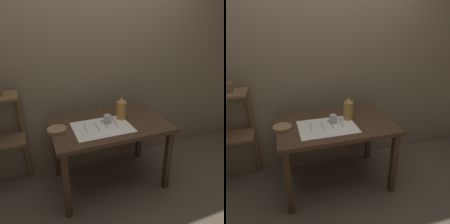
{
  "view_description": "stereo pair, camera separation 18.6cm",
  "coord_description": "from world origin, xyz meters",
  "views": [
    {
      "loc": [
        -0.73,
        -1.93,
        1.75
      ],
      "look_at": [
        0.03,
        0.0,
        0.87
      ],
      "focal_mm": 35.0,
      "sensor_mm": 36.0,
      "label": 1
    },
    {
      "loc": [
        -0.55,
        -1.99,
        1.75
      ],
      "look_at": [
        0.03,
        0.0,
        0.87
      ],
      "focal_mm": 35.0,
      "sensor_mm": 36.0,
      "label": 2
    }
  ],
  "objects": [
    {
      "name": "fork_outer",
      "position": [
        -0.15,
        -0.04,
        0.76
      ],
      "size": [
        0.01,
        0.2,
        0.0
      ],
      "color": "#A8A8AD",
      "rests_on": "wooden_table"
    },
    {
      "name": "linen_cloth",
      "position": [
        -0.1,
        -0.07,
        0.76
      ],
      "size": [
        0.58,
        0.43,
        0.0
      ],
      "color": "white",
      "rests_on": "wooden_table"
    },
    {
      "name": "pitcher_with_flowers",
      "position": [
        0.16,
        0.05,
        0.87
      ],
      "size": [
        0.1,
        0.1,
        0.45
      ],
      "color": "#B7843D",
      "rests_on": "wooden_table"
    },
    {
      "name": "spoon_outer",
      "position": [
        0.06,
        0.03,
        0.76
      ],
      "size": [
        0.04,
        0.21,
        0.02
      ],
      "color": "#A8A8AD",
      "rests_on": "wooden_table"
    },
    {
      "name": "wooden_table",
      "position": [
        0.0,
        0.0,
        0.65
      ],
      "size": [
        1.21,
        0.77,
        0.75
      ],
      "color": "#422D1E",
      "rests_on": "ground_plane"
    },
    {
      "name": "spoon_inner",
      "position": [
        -0.06,
        0.02,
        0.76
      ],
      "size": [
        0.03,
        0.21,
        0.02
      ],
      "color": "#A8A8AD",
      "rests_on": "wooden_table"
    },
    {
      "name": "wooden_bowl",
      "position": [
        -0.54,
        -0.0,
        0.77
      ],
      "size": [
        0.18,
        0.18,
        0.04
      ],
      "color": "#8E6B47",
      "rests_on": "wooden_table"
    },
    {
      "name": "ground_plane",
      "position": [
        0.0,
        0.0,
        0.0
      ],
      "size": [
        12.0,
        12.0,
        0.0
      ],
      "primitive_type": "plane",
      "color": "brown"
    },
    {
      "name": "knife_center",
      "position": [
        -0.27,
        -0.03,
        0.76
      ],
      "size": [
        0.03,
        0.2,
        0.0
      ],
      "color": "#A8A8AD",
      "rests_on": "wooden_table"
    },
    {
      "name": "stone_wall_back",
      "position": [
        0.0,
        0.5,
        1.2
      ],
      "size": [
        7.0,
        0.06,
        2.4
      ],
      "color": "#7A6B56",
      "rests_on": "ground_plane"
    },
    {
      "name": "glass_tumbler_near",
      "position": [
        -0.02,
        0.0,
        0.8
      ],
      "size": [
        0.08,
        0.08,
        0.09
      ],
      "color": "#B7C1BC",
      "rests_on": "wooden_table"
    }
  ]
}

